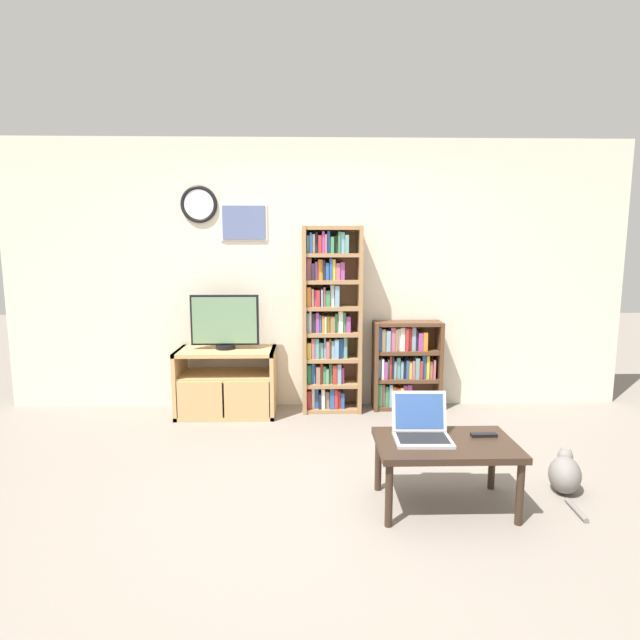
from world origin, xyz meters
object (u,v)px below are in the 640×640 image
at_px(laptop, 421,428).
at_px(remote_near_laptop, 484,435).
at_px(bookshelf_short, 404,364).
at_px(coffee_table, 445,449).
at_px(bookshelf_tall, 329,321).
at_px(television, 225,322).
at_px(tv_stand, 227,382).
at_px(cat, 565,474).

distance_m(laptop, remote_near_laptop, 0.40).
xyz_separation_m(bookshelf_short, coffee_table, (-0.11, -1.90, -0.07)).
distance_m(bookshelf_tall, laptop, 1.92).
relative_size(laptop, remote_near_laptop, 2.15).
relative_size(coffee_table, laptop, 2.41).
bearing_deg(laptop, coffee_table, -21.24).
bearing_deg(television, tv_stand, -79.66).
bearing_deg(coffee_table, remote_near_laptop, 15.66).
bearing_deg(remote_near_laptop, laptop, 90.61).
bearing_deg(coffee_table, bookshelf_tall, 108.55).
height_order(tv_stand, coffee_table, tv_stand).
bearing_deg(cat, bookshelf_tall, 155.59).
xyz_separation_m(coffee_table, laptop, (-0.14, 0.06, 0.12)).
xyz_separation_m(bookshelf_tall, remote_near_laptop, (0.88, -1.80, -0.45)).
bearing_deg(cat, tv_stand, 172.00).
bearing_deg(cat, bookshelf_short, 137.74).
relative_size(television, remote_near_laptop, 3.93).
bearing_deg(laptop, remote_near_laptop, 3.56).
distance_m(tv_stand, cat, 2.91).
distance_m(tv_stand, remote_near_laptop, 2.50).
relative_size(bookshelf_short, cat, 1.61).
bearing_deg(bookshelf_short, remote_near_laptop, -85.29).
xyz_separation_m(laptop, remote_near_laptop, (0.39, 0.01, -0.06)).
xyz_separation_m(bookshelf_tall, coffee_table, (0.63, -1.87, -0.51)).
xyz_separation_m(tv_stand, cat, (2.44, -1.58, -0.20)).
bearing_deg(television, laptop, -49.55).
relative_size(television, bookshelf_short, 0.73).
relative_size(coffee_table, cat, 1.55).
relative_size(bookshelf_short, remote_near_laptop, 5.36).
distance_m(tv_stand, laptop, 2.24).
height_order(bookshelf_tall, bookshelf_short, bookshelf_tall).
distance_m(tv_stand, coffee_table, 2.37).
bearing_deg(bookshelf_tall, coffee_table, -71.45).
distance_m(television, remote_near_laptop, 2.57).
bearing_deg(laptop, cat, 7.71).
bearing_deg(remote_near_laptop, bookshelf_short, 3.18).
height_order(television, remote_near_laptop, television).
distance_m(bookshelf_tall, cat, 2.37).
bearing_deg(television, remote_near_laptop, -42.51).
relative_size(coffee_table, remote_near_laptop, 5.16).
height_order(tv_stand, laptop, laptop).
height_order(remote_near_laptop, cat, remote_near_laptop).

